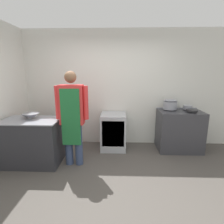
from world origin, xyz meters
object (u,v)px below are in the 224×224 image
Objects in this scene: mixing_bowl at (31,116)px; person_cook at (72,114)px; stove at (179,131)px; sauce_pot at (188,107)px; saute_pan at (192,110)px; stock_pot at (170,104)px; fridge_unit at (113,131)px.

person_cook is at bearing -6.08° from mixing_bowl.
mixing_bowl is (-3.02, -0.66, 0.48)m from stove.
sauce_pot reaches higher than stove.
person_cook is 2.49m from saute_pan.
person_cook is 5.85× the size of stock_pot.
mixing_bowl is at bearing 173.92° from person_cook.
sauce_pot is at bearing 19.51° from person_cook.
stove is at bearing 150.06° from saute_pan.
stock_pot is at bearing 152.41° from stove.
stove reaches higher than fridge_unit.
saute_pan is at bearing -29.94° from stove.
sauce_pot is (2.41, 0.85, -0.03)m from person_cook.
sauce_pot is (0.40, 0.00, -0.07)m from stock_pot.
mixing_bowl is at bearing -170.32° from saute_pan.
person_cook is 7.71× the size of saute_pan.
fridge_unit is 3.58× the size of saute_pan.
saute_pan is at bearing 14.75° from person_cook.
stock_pot is at bearing 180.00° from sauce_pot.
stove is 2.40m from person_cook.
mixing_bowl is 0.96× the size of stock_pot.
stock_pot is (1.28, 0.08, 0.63)m from fridge_unit.
stove is 3.13m from mixing_bowl.
saute_pan is at bearing -28.71° from stock_pot.
stove is at bearing 18.49° from person_cook.
fridge_unit is (-1.49, 0.03, -0.04)m from stove.
person_cook is at bearing -156.98° from stock_pot.
fridge_unit is at bearing 24.06° from mixing_bowl.
stock_pot reaches higher than stove.
sauce_pot is at bearing 90.00° from saute_pan.
stove is 4.12× the size of saute_pan.
stove is 1.15× the size of fridge_unit.
saute_pan is (2.41, 0.63, -0.06)m from person_cook.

